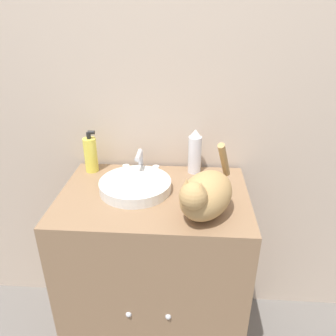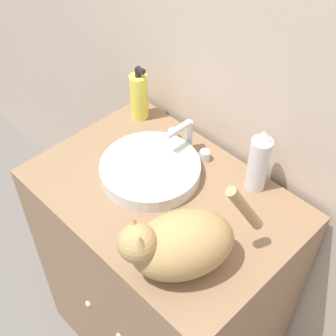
# 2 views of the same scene
# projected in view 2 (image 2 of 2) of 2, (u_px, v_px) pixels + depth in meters

# --- Properties ---
(wall_back) EXTENTS (6.00, 0.05, 2.50)m
(wall_back) POSITION_uv_depth(u_px,v_px,m) (245.00, 46.00, 1.28)
(wall_back) COLOR #C6B29E
(wall_back) RESTS_ON ground_plane
(vanity_cabinet) EXTENTS (0.79, 0.56, 0.89)m
(vanity_cabinet) POSITION_uv_depth(u_px,v_px,m) (164.00, 276.00, 1.69)
(vanity_cabinet) COLOR #8C6B4C
(vanity_cabinet) RESTS_ON ground_plane
(sink_basin) EXTENTS (0.31, 0.31, 0.04)m
(sink_basin) POSITION_uv_depth(u_px,v_px,m) (150.00, 170.00, 1.41)
(sink_basin) COLOR silver
(sink_basin) RESTS_ON vanity_cabinet
(faucet) EXTENTS (0.17, 0.11, 0.12)m
(faucet) POSITION_uv_depth(u_px,v_px,m) (186.00, 138.00, 1.47)
(faucet) COLOR silver
(faucet) RESTS_ON vanity_cabinet
(cat) EXTENTS (0.27, 0.36, 0.25)m
(cat) POSITION_uv_depth(u_px,v_px,m) (179.00, 244.00, 1.14)
(cat) COLOR tan
(cat) RESTS_ON vanity_cabinet
(soap_bottle) EXTENTS (0.06, 0.06, 0.20)m
(soap_bottle) POSITION_uv_depth(u_px,v_px,m) (139.00, 96.00, 1.57)
(soap_bottle) COLOR #EADB4C
(soap_bottle) RESTS_ON vanity_cabinet
(spray_bottle) EXTENTS (0.06, 0.06, 0.21)m
(spray_bottle) POSITION_uv_depth(u_px,v_px,m) (259.00, 160.00, 1.33)
(spray_bottle) COLOR silver
(spray_bottle) RESTS_ON vanity_cabinet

